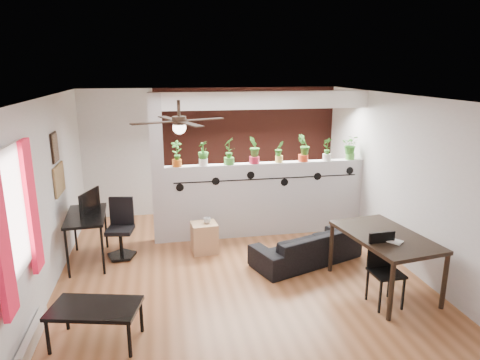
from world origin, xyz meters
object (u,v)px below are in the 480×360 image
(potted_plant_4, at_px, (279,151))
(computer_desk, at_px, (86,219))
(potted_plant_3, at_px, (254,149))
(potted_plant_7, at_px, (351,147))
(office_chair, at_px, (121,232))
(ceiling_fan, at_px, (179,123))
(folding_chair, at_px, (383,262))
(potted_plant_0, at_px, (177,153))
(cup, at_px, (207,220))
(potted_plant_5, at_px, (304,147))
(cube_shelf, at_px, (204,238))
(coffee_table, at_px, (95,310))
(potted_plant_2, at_px, (229,150))
(sofa, at_px, (306,247))
(potted_plant_6, at_px, (327,148))
(potted_plant_1, at_px, (203,153))
(dining_table, at_px, (385,240))

(potted_plant_4, xyz_separation_m, computer_desk, (-3.26, -0.62, -0.84))
(potted_plant_3, bearing_deg, computer_desk, -167.57)
(potted_plant_7, xyz_separation_m, computer_desk, (-4.61, -0.62, -0.87))
(computer_desk, relative_size, office_chair, 1.18)
(ceiling_fan, distance_m, folding_chair, 3.16)
(potted_plant_0, xyz_separation_m, computer_desk, (-1.45, -0.62, -0.87))
(cup, bearing_deg, potted_plant_4, 23.09)
(potted_plant_0, distance_m, folding_chair, 3.73)
(potted_plant_3, bearing_deg, office_chair, -167.64)
(potted_plant_5, height_order, cube_shelf, potted_plant_5)
(potted_plant_3, relative_size, coffee_table, 0.45)
(potted_plant_2, height_order, folding_chair, potted_plant_2)
(potted_plant_4, relative_size, sofa, 0.23)
(potted_plant_6, distance_m, cube_shelf, 2.74)
(potted_plant_7, bearing_deg, cup, -167.88)
(potted_plant_1, distance_m, office_chair, 1.89)
(office_chair, relative_size, dining_table, 0.60)
(cube_shelf, bearing_deg, cup, -5.15)
(coffee_table, bearing_deg, folding_chair, 3.48)
(potted_plant_3, height_order, folding_chair, potted_plant_3)
(cup, distance_m, office_chair, 1.40)
(potted_plant_1, relative_size, office_chair, 0.45)
(potted_plant_4, bearing_deg, potted_plant_7, -0.00)
(potted_plant_3, distance_m, coffee_table, 3.89)
(potted_plant_3, height_order, cup, potted_plant_3)
(potted_plant_0, height_order, potted_plant_2, potted_plant_2)
(computer_desk, bearing_deg, ceiling_fan, -39.50)
(computer_desk, distance_m, dining_table, 4.45)
(potted_plant_2, relative_size, potted_plant_6, 1.14)
(ceiling_fan, bearing_deg, coffee_table, -136.21)
(office_chair, bearing_deg, potted_plant_4, 10.39)
(potted_plant_4, bearing_deg, coffee_table, -135.70)
(potted_plant_3, relative_size, potted_plant_5, 1.00)
(cube_shelf, distance_m, folding_chair, 2.92)
(cube_shelf, height_order, coffee_table, cube_shelf)
(potted_plant_2, distance_m, folding_chair, 3.21)
(potted_plant_2, relative_size, potted_plant_4, 1.25)
(ceiling_fan, xyz_separation_m, office_chair, (-0.93, 1.29, -1.89))
(potted_plant_6, height_order, cube_shelf, potted_plant_6)
(potted_plant_6, bearing_deg, potted_plant_4, 180.00)
(potted_plant_6, distance_m, office_chair, 3.87)
(potted_plant_0, bearing_deg, ceiling_fan, -90.64)
(potted_plant_1, relative_size, cube_shelf, 0.84)
(potted_plant_6, height_order, cup, potted_plant_6)
(potted_plant_6, bearing_deg, coffee_table, -143.42)
(potted_plant_3, distance_m, potted_plant_5, 0.90)
(potted_plant_2, bearing_deg, dining_table, -51.87)
(potted_plant_7, distance_m, folding_chair, 2.86)
(potted_plant_7, distance_m, dining_table, 2.47)
(potted_plant_4, relative_size, dining_table, 0.25)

